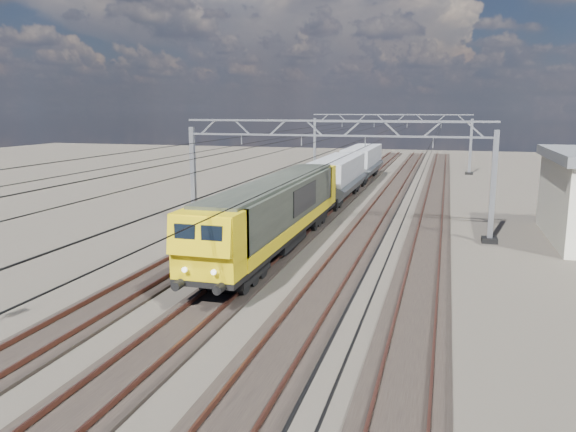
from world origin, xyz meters
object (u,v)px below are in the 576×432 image
(hopper_wagon_lead, at_px, (338,175))
(catenary_gantry_far, at_px, (390,141))
(locomotive, at_px, (277,210))
(catenary_gantry_mid, at_px, (332,172))
(hopper_wagon_mid, at_px, (362,160))

(hopper_wagon_lead, bearing_deg, catenary_gantry_far, 85.16)
(catenary_gantry_far, xyz_separation_m, locomotive, (-2.00, -41.34, -1.58))
(locomotive, bearing_deg, hopper_wagon_lead, 90.00)
(catenary_gantry_mid, relative_size, locomotive, 0.94)
(catenary_gantry_mid, height_order, catenary_gantry_far, same)
(catenary_gantry_mid, bearing_deg, hopper_wagon_lead, 99.20)
(catenary_gantry_mid, distance_m, hopper_wagon_mid, 26.68)
(catenary_gantry_far, bearing_deg, hopper_wagon_lead, -94.84)
(hopper_wagon_lead, distance_m, hopper_wagon_mid, 14.20)
(hopper_wagon_lead, xyz_separation_m, hopper_wagon_mid, (0.00, 14.20, 0.00))
(catenary_gantry_far, distance_m, hopper_wagon_mid, 9.80)
(catenary_gantry_mid, height_order, locomotive, catenary_gantry_mid)
(catenary_gantry_far, distance_m, locomotive, 41.42)
(locomotive, xyz_separation_m, hopper_wagon_lead, (-0.00, 17.70, -0.09))
(catenary_gantry_far, bearing_deg, catenary_gantry_mid, -90.00)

